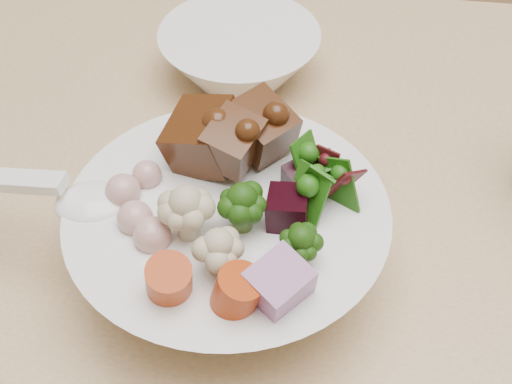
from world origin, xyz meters
TOP-DOWN VIEW (x-y plane):
  - chair_far at (-0.00, 0.54)m, footprint 0.57×0.57m
  - food_bowl at (-0.30, -0.12)m, footprint 0.25×0.25m
  - soup_spoon at (-0.43, -0.10)m, footprint 0.16×0.07m
  - side_bowl at (-0.29, 0.14)m, footprint 0.17×0.17m

SIDE VIEW (x-z plane):
  - chair_far at x=0.00m, z-range 0.06..1.02m
  - side_bowl at x=-0.29m, z-range 0.77..0.83m
  - food_bowl at x=-0.30m, z-range 0.75..0.88m
  - soup_spoon at x=-0.43m, z-range 0.83..0.86m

